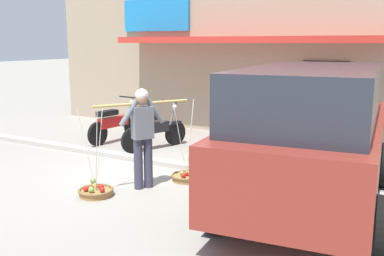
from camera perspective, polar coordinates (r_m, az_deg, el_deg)
name	(u,v)px	position (r m, az deg, el deg)	size (l,w,h in m)	color
ground_plane	(149,175)	(8.51, -5.43, -5.92)	(90.00, 90.00, 0.00)	gray
sidewalk_curb	(170,164)	(9.05, -2.86, -4.53)	(20.00, 0.24, 0.10)	#AEA89C
fruit_vendor	(143,132)	(7.55, -6.27, -0.45)	(0.89, 1.46, 1.70)	#38384C
fruit_basket_left_side	(96,191)	(7.50, -12.09, -7.78)	(0.57, 0.57, 1.45)	#9E7542
fruit_basket_right_side	(187,176)	(8.12, -0.68, -6.13)	(0.57, 0.57, 1.45)	#9E7542
motorcycle_nearest_shop	(115,124)	(11.33, -9.74, 0.55)	(0.54, 1.82, 1.09)	black
motorcycle_second_in_row	(154,130)	(10.41, -4.89, -0.24)	(0.71, 1.76, 1.09)	black
parked_truck	(312,133)	(6.84, 14.95, -0.62)	(2.55, 4.97, 2.10)	maroon
storefront_building	(282,53)	(14.27, 11.34, 9.25)	(13.00, 6.00, 4.20)	tan
wooden_crate	(273,148)	(10.00, 10.20, -2.56)	(0.44, 0.36, 0.32)	olive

